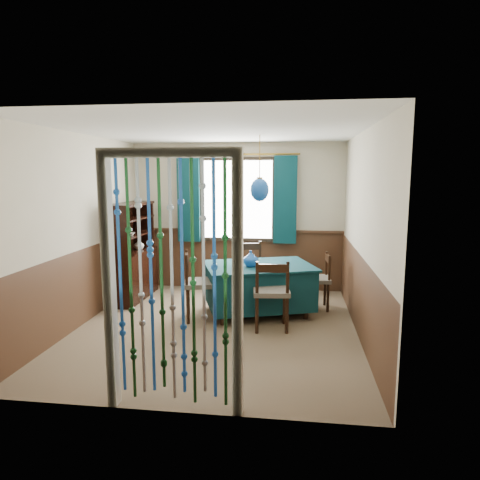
# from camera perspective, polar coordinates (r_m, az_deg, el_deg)

# --- Properties ---
(floor) EXTENTS (4.00, 4.00, 0.00)m
(floor) POSITION_cam_1_polar(r_m,az_deg,el_deg) (5.67, -3.15, -11.61)
(floor) COLOR brown
(floor) RESTS_ON ground
(ceiling) EXTENTS (4.00, 4.00, 0.00)m
(ceiling) POSITION_cam_1_polar(r_m,az_deg,el_deg) (5.34, -3.39, 14.40)
(ceiling) COLOR silver
(ceiling) RESTS_ON ground
(wall_back) EXTENTS (3.60, 0.00, 3.60)m
(wall_back) POSITION_cam_1_polar(r_m,az_deg,el_deg) (7.33, -0.39, 3.10)
(wall_back) COLOR beige
(wall_back) RESTS_ON ground
(wall_front) EXTENTS (3.60, 0.00, 3.60)m
(wall_front) POSITION_cam_1_polar(r_m,az_deg,el_deg) (3.45, -9.39, -3.46)
(wall_front) COLOR beige
(wall_front) RESTS_ON ground
(wall_left) EXTENTS (0.00, 4.00, 4.00)m
(wall_left) POSITION_cam_1_polar(r_m,az_deg,el_deg) (5.97, -20.52, 1.24)
(wall_left) COLOR beige
(wall_left) RESTS_ON ground
(wall_right) EXTENTS (0.00, 4.00, 4.00)m
(wall_right) POSITION_cam_1_polar(r_m,az_deg,el_deg) (5.34, 16.09, 0.63)
(wall_right) COLOR beige
(wall_right) RESTS_ON ground
(wainscot_back) EXTENTS (3.60, 0.00, 3.60)m
(wainscot_back) POSITION_cam_1_polar(r_m,az_deg,el_deg) (7.43, -0.40, -2.68)
(wainscot_back) COLOR #442A1A
(wainscot_back) RESTS_ON ground
(wainscot_front) EXTENTS (3.60, 0.00, 3.60)m
(wainscot_front) POSITION_cam_1_polar(r_m,az_deg,el_deg) (3.69, -9.02, -14.86)
(wainscot_front) COLOR #442A1A
(wainscot_front) RESTS_ON ground
(wainscot_left) EXTENTS (0.00, 4.00, 4.00)m
(wainscot_left) POSITION_cam_1_polar(r_m,az_deg,el_deg) (6.10, -20.02, -5.77)
(wainscot_left) COLOR #442A1A
(wainscot_left) RESTS_ON ground
(wainscot_right) EXTENTS (0.00, 4.00, 4.00)m
(wainscot_right) POSITION_cam_1_polar(r_m,az_deg,el_deg) (5.49, 15.60, -7.14)
(wainscot_right) COLOR #442A1A
(wainscot_right) RESTS_ON ground
(window) EXTENTS (1.32, 0.12, 1.42)m
(window) POSITION_cam_1_polar(r_m,az_deg,el_deg) (7.26, -0.44, 5.41)
(window) COLOR black
(window) RESTS_ON wall_back
(doorway) EXTENTS (1.16, 0.12, 2.18)m
(doorway) POSITION_cam_1_polar(r_m,az_deg,el_deg) (3.55, -9.03, -6.41)
(doorway) COLOR silver
(doorway) RESTS_ON ground
(dining_table) EXTENTS (1.73, 1.45, 0.71)m
(dining_table) POSITION_cam_1_polar(r_m,az_deg,el_deg) (6.10, 2.52, -6.04)
(dining_table) COLOR #0A2F37
(dining_table) RESTS_ON floor
(chair_near) EXTENTS (0.50, 0.48, 0.92)m
(chair_near) POSITION_cam_1_polar(r_m,az_deg,el_deg) (5.48, 4.21, -6.99)
(chair_near) COLOR black
(chair_near) RESTS_ON floor
(chair_far) EXTENTS (0.50, 0.48, 0.92)m
(chair_far) POSITION_cam_1_polar(r_m,az_deg,el_deg) (6.70, 1.09, -4.04)
(chair_far) COLOR black
(chair_far) RESTS_ON floor
(chair_left) EXTENTS (0.54, 0.55, 0.93)m
(chair_left) POSITION_cam_1_polar(r_m,az_deg,el_deg) (5.89, -5.53, -5.81)
(chair_left) COLOR black
(chair_left) RESTS_ON floor
(chair_right) EXTENTS (0.42, 0.43, 0.83)m
(chair_right) POSITION_cam_1_polar(r_m,az_deg,el_deg) (6.42, 10.37, -5.18)
(chair_right) COLOR black
(chair_right) RESTS_ON floor
(sideboard) EXTENTS (0.44, 1.18, 1.53)m
(sideboard) POSITION_cam_1_polar(r_m,az_deg,el_deg) (7.02, -14.22, -3.26)
(sideboard) COLOR black
(sideboard) RESTS_ON floor
(pendant_lamp) EXTENTS (0.26, 0.26, 0.90)m
(pendant_lamp) POSITION_cam_1_polar(r_m,az_deg,el_deg) (5.90, 2.61, 6.72)
(pendant_lamp) COLOR olive
(pendant_lamp) RESTS_ON ceiling
(vase_table) EXTENTS (0.23, 0.23, 0.20)m
(vase_table) POSITION_cam_1_polar(r_m,az_deg,el_deg) (5.92, 1.43, -2.56)
(vase_table) COLOR #164B9C
(vase_table) RESTS_ON dining_table
(bowl_shelf) EXTENTS (0.23, 0.23, 0.05)m
(bowl_shelf) POSITION_cam_1_polar(r_m,az_deg,el_deg) (6.71, -14.60, 0.76)
(bowl_shelf) COLOR beige
(bowl_shelf) RESTS_ON sideboard
(vase_sideboard) EXTENTS (0.23, 0.23, 0.19)m
(vase_sideboard) POSITION_cam_1_polar(r_m,az_deg,el_deg) (7.11, -13.32, -0.49)
(vase_sideboard) COLOR beige
(vase_sideboard) RESTS_ON sideboard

